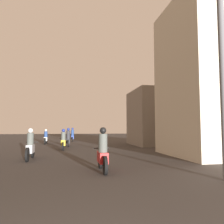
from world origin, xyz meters
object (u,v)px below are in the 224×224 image
(motorcycle_red, at_px, (103,154))
(motorcycle_yellow, at_px, (63,141))
(motorcycle_black, at_px, (68,139))
(motorcycle_white, at_px, (46,138))
(building_right_near, at_px, (217,79))
(building_right_far, at_px, (162,118))
(motorcycle_blue, at_px, (72,136))
(motorcycle_silver, at_px, (30,147))
(utility_pole_near, at_px, (222,62))

(motorcycle_red, bearing_deg, motorcycle_yellow, 95.51)
(motorcycle_black, xyz_separation_m, motorcycle_white, (-2.21, 3.56, -0.03))
(motorcycle_yellow, xyz_separation_m, building_right_near, (8.87, -5.19, 3.79))
(motorcycle_yellow, bearing_deg, motorcycle_white, 113.59)
(building_right_near, bearing_deg, building_right_far, 89.25)
(motorcycle_white, bearing_deg, building_right_far, -23.34)
(motorcycle_black, bearing_deg, motorcycle_red, -90.53)
(motorcycle_yellow, distance_m, building_right_far, 9.65)
(motorcycle_blue, distance_m, building_right_far, 11.07)
(motorcycle_yellow, bearing_deg, motorcycle_silver, -99.97)
(motorcycle_black, bearing_deg, motorcycle_yellow, -104.51)
(motorcycle_red, bearing_deg, motorcycle_black, 91.32)
(motorcycle_black, relative_size, building_right_near, 0.21)
(building_right_near, bearing_deg, motorcycle_blue, 118.07)
(motorcycle_silver, height_order, motorcycle_black, motorcycle_black)
(motorcycle_black, xyz_separation_m, utility_pole_near, (4.78, -13.12, 2.97))
(motorcycle_silver, distance_m, building_right_near, 10.99)
(motorcycle_yellow, bearing_deg, motorcycle_black, 89.46)
(motorcycle_red, height_order, utility_pole_near, utility_pole_near)
(motorcycle_silver, height_order, motorcycle_yellow, motorcycle_silver)
(motorcycle_silver, xyz_separation_m, building_right_near, (10.32, -0.31, 3.77))
(motorcycle_red, xyz_separation_m, motorcycle_white, (-3.56, 14.62, -0.03))
(motorcycle_red, bearing_deg, building_right_near, 18.82)
(motorcycle_yellow, relative_size, motorcycle_white, 0.94)
(motorcycle_yellow, relative_size, utility_pole_near, 0.27)
(building_right_far, xyz_separation_m, utility_pole_near, (-3.88, -13.47, 1.06))
(motorcycle_silver, xyz_separation_m, motorcycle_yellow, (1.44, 4.88, -0.02))
(utility_pole_near, bearing_deg, building_right_near, 54.71)
(motorcycle_silver, height_order, motorcycle_blue, motorcycle_blue)
(motorcycle_yellow, xyz_separation_m, building_right_far, (8.98, 2.95, 1.93))
(motorcycle_silver, relative_size, motorcycle_black, 1.17)
(motorcycle_silver, xyz_separation_m, motorcycle_white, (-0.45, 11.04, -0.03))
(motorcycle_silver, distance_m, utility_pole_near, 9.14)
(motorcycle_white, height_order, building_right_far, building_right_far)
(motorcycle_yellow, bearing_deg, building_right_far, 24.68)
(motorcycle_silver, bearing_deg, building_right_near, -6.30)
(motorcycle_black, bearing_deg, motorcycle_blue, 79.37)
(utility_pole_near, bearing_deg, motorcycle_blue, 101.97)
(utility_pole_near, bearing_deg, motorcycle_silver, 139.23)
(motorcycle_yellow, bearing_deg, motorcycle_blue, 92.34)
(motorcycle_black, distance_m, building_right_near, 12.16)
(motorcycle_blue, relative_size, building_right_near, 0.21)
(motorcycle_red, xyz_separation_m, motorcycle_silver, (-3.11, 3.59, -0.00))
(building_right_near, distance_m, utility_pole_near, 6.58)
(motorcycle_red, bearing_deg, motorcycle_blue, 87.26)
(motorcycle_black, distance_m, motorcycle_blue, 7.50)
(motorcycle_blue, bearing_deg, motorcycle_silver, -99.67)
(motorcycle_yellow, xyz_separation_m, motorcycle_white, (-1.89, 6.15, -0.01))
(motorcycle_silver, relative_size, building_right_near, 0.24)
(motorcycle_black, height_order, motorcycle_blue, motorcycle_blue)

